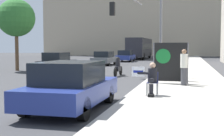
{
  "coord_description": "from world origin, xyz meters",
  "views": [
    {
      "loc": [
        3.77,
        -9.52,
        1.91
      ],
      "look_at": [
        0.28,
        4.74,
        0.91
      ],
      "focal_mm": 50.0,
      "sensor_mm": 36.0,
      "label": 1
    }
  ],
  "objects_px": {
    "traffic_light_pole": "(141,21)",
    "car_on_road_distant": "(126,56)",
    "car_on_road_midblock": "(104,58)",
    "parked_car_curbside": "(71,86)",
    "motorcycle_on_road": "(118,68)",
    "car_on_road_nearest": "(57,62)",
    "jogger_on_sidewalk": "(184,67)",
    "protest_banner": "(170,62)",
    "city_bus_on_road": "(140,47)",
    "street_tree_near_curb": "(16,18)",
    "pedestrian_behind": "(180,63)",
    "seated_protester": "(152,78)"
  },
  "relations": [
    {
      "from": "jogger_on_sidewalk",
      "to": "car_on_road_midblock",
      "type": "distance_m",
      "value": 18.78
    },
    {
      "from": "traffic_light_pole",
      "to": "parked_car_curbside",
      "type": "xyz_separation_m",
      "value": [
        -0.54,
        -10.41,
        -2.75
      ]
    },
    {
      "from": "traffic_light_pole",
      "to": "car_on_road_nearest",
      "type": "relative_size",
      "value": 1.17
    },
    {
      "from": "car_on_road_distant",
      "to": "city_bus_on_road",
      "type": "relative_size",
      "value": 0.37
    },
    {
      "from": "car_on_road_distant",
      "to": "city_bus_on_road",
      "type": "height_order",
      "value": "city_bus_on_road"
    },
    {
      "from": "car_on_road_distant",
      "to": "motorcycle_on_road",
      "type": "height_order",
      "value": "car_on_road_distant"
    },
    {
      "from": "jogger_on_sidewalk",
      "to": "traffic_light_pole",
      "type": "relative_size",
      "value": 0.34
    },
    {
      "from": "street_tree_near_curb",
      "to": "car_on_road_midblock",
      "type": "bearing_deg",
      "value": 62.56
    },
    {
      "from": "jogger_on_sidewalk",
      "to": "traffic_light_pole",
      "type": "bearing_deg",
      "value": -56.62
    },
    {
      "from": "protest_banner",
      "to": "traffic_light_pole",
      "type": "relative_size",
      "value": 0.41
    },
    {
      "from": "car_on_road_nearest",
      "to": "car_on_road_distant",
      "type": "relative_size",
      "value": 0.97
    },
    {
      "from": "car_on_road_nearest",
      "to": "car_on_road_midblock",
      "type": "relative_size",
      "value": 0.93
    },
    {
      "from": "pedestrian_behind",
      "to": "car_on_road_distant",
      "type": "bearing_deg",
      "value": 138.4
    },
    {
      "from": "traffic_light_pole",
      "to": "car_on_road_midblock",
      "type": "bearing_deg",
      "value": 114.64
    },
    {
      "from": "car_on_road_distant",
      "to": "city_bus_on_road",
      "type": "xyz_separation_m",
      "value": [
        0.39,
        9.56,
        1.12
      ]
    },
    {
      "from": "traffic_light_pole",
      "to": "car_on_road_distant",
      "type": "bearing_deg",
      "value": 103.76
    },
    {
      "from": "pedestrian_behind",
      "to": "protest_banner",
      "type": "distance_m",
      "value": 1.41
    },
    {
      "from": "motorcycle_on_road",
      "to": "city_bus_on_road",
      "type": "bearing_deg",
      "value": 95.89
    },
    {
      "from": "jogger_on_sidewalk",
      "to": "pedestrian_behind",
      "type": "xyz_separation_m",
      "value": [
        -0.24,
        2.0,
        0.08
      ]
    },
    {
      "from": "car_on_road_nearest",
      "to": "car_on_road_distant",
      "type": "distance_m",
      "value": 16.71
    },
    {
      "from": "pedestrian_behind",
      "to": "street_tree_near_curb",
      "type": "relative_size",
      "value": 0.32
    },
    {
      "from": "jogger_on_sidewalk",
      "to": "traffic_light_pole",
      "type": "xyz_separation_m",
      "value": [
        -2.71,
        4.41,
        2.51
      ]
    },
    {
      "from": "motorcycle_on_road",
      "to": "jogger_on_sidewalk",
      "type": "bearing_deg",
      "value": -50.11
    },
    {
      "from": "protest_banner",
      "to": "traffic_light_pole",
      "type": "height_order",
      "value": "traffic_light_pole"
    },
    {
      "from": "parked_car_curbside",
      "to": "car_on_road_midblock",
      "type": "distance_m",
      "value": 23.37
    },
    {
      "from": "parked_car_curbside",
      "to": "motorcycle_on_road",
      "type": "xyz_separation_m",
      "value": [
        -1.04,
        11.15,
        -0.19
      ]
    },
    {
      "from": "jogger_on_sidewalk",
      "to": "street_tree_near_curb",
      "type": "relative_size",
      "value": 0.29
    },
    {
      "from": "protest_banner",
      "to": "motorcycle_on_road",
      "type": "relative_size",
      "value": 0.91
    },
    {
      "from": "parked_car_curbside",
      "to": "motorcycle_on_road",
      "type": "relative_size",
      "value": 1.96
    },
    {
      "from": "traffic_light_pole",
      "to": "car_on_road_distant",
      "type": "xyz_separation_m",
      "value": [
        -4.98,
        20.34,
        -2.75
      ]
    },
    {
      "from": "car_on_road_nearest",
      "to": "street_tree_near_curb",
      "type": "height_order",
      "value": "street_tree_near_curb"
    },
    {
      "from": "parked_car_curbside",
      "to": "car_on_road_nearest",
      "type": "xyz_separation_m",
      "value": [
        -6.71,
        14.2,
        0.0
      ]
    },
    {
      "from": "car_on_road_nearest",
      "to": "motorcycle_on_road",
      "type": "xyz_separation_m",
      "value": [
        5.67,
        -3.05,
        -0.19
      ]
    },
    {
      "from": "city_bus_on_road",
      "to": "street_tree_near_curb",
      "type": "xyz_separation_m",
      "value": [
        -5.86,
        -26.7,
        2.34
      ]
    },
    {
      "from": "seated_protester",
      "to": "traffic_light_pole",
      "type": "height_order",
      "value": "traffic_light_pole"
    },
    {
      "from": "seated_protester",
      "to": "car_on_road_nearest",
      "type": "distance_m",
      "value": 14.56
    },
    {
      "from": "car_on_road_midblock",
      "to": "city_bus_on_road",
      "type": "xyz_separation_m",
      "value": [
        1.09,
        17.51,
        1.13
      ]
    },
    {
      "from": "seated_protester",
      "to": "street_tree_near_curb",
      "type": "height_order",
      "value": "street_tree_near_curb"
    },
    {
      "from": "jogger_on_sidewalk",
      "to": "city_bus_on_road",
      "type": "height_order",
      "value": "city_bus_on_road"
    },
    {
      "from": "car_on_road_midblock",
      "to": "motorcycle_on_road",
      "type": "distance_m",
      "value": 12.36
    },
    {
      "from": "car_on_road_nearest",
      "to": "traffic_light_pole",
      "type": "bearing_deg",
      "value": -27.55
    },
    {
      "from": "jogger_on_sidewalk",
      "to": "motorcycle_on_road",
      "type": "distance_m",
      "value": 6.71
    },
    {
      "from": "car_on_road_distant",
      "to": "car_on_road_nearest",
      "type": "bearing_deg",
      "value": -97.84
    },
    {
      "from": "city_bus_on_road",
      "to": "motorcycle_on_road",
      "type": "height_order",
      "value": "city_bus_on_road"
    },
    {
      "from": "car_on_road_midblock",
      "to": "car_on_road_distant",
      "type": "xyz_separation_m",
      "value": [
        0.7,
        7.95,
        0.01
      ]
    },
    {
      "from": "car_on_road_nearest",
      "to": "city_bus_on_road",
      "type": "bearing_deg",
      "value": 84.16
    },
    {
      "from": "car_on_road_midblock",
      "to": "car_on_road_nearest",
      "type": "bearing_deg",
      "value": -100.37
    },
    {
      "from": "jogger_on_sidewalk",
      "to": "street_tree_near_curb",
      "type": "distance_m",
      "value": 15.54
    },
    {
      "from": "protest_banner",
      "to": "motorcycle_on_road",
      "type": "height_order",
      "value": "protest_banner"
    },
    {
      "from": "car_on_road_distant",
      "to": "city_bus_on_road",
      "type": "distance_m",
      "value": 9.63
    }
  ]
}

